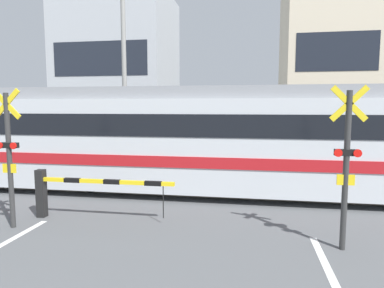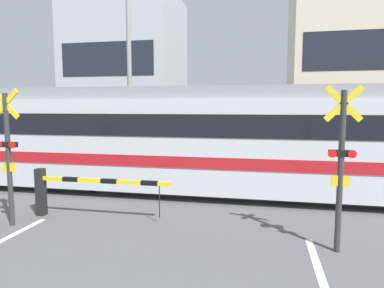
# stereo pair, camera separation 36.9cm
# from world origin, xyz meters

# --- Properties ---
(rail_track_near) EXTENTS (50.00, 0.10, 0.08)m
(rail_track_near) POSITION_xyz_m (0.00, 9.82, 0.04)
(rail_track_near) COLOR #6B6051
(rail_track_near) RESTS_ON ground_plane
(rail_track_far) EXTENTS (50.00, 0.10, 0.08)m
(rail_track_far) POSITION_xyz_m (0.00, 11.26, 0.04)
(rail_track_far) COLOR #6B6051
(rail_track_far) RESTS_ON ground_plane
(commuter_train) EXTENTS (21.29, 2.97, 3.32)m
(commuter_train) POSITION_xyz_m (3.34, 10.54, 1.77)
(commuter_train) COLOR silver
(commuter_train) RESTS_ON ground_plane
(crossing_barrier_near) EXTENTS (3.48, 0.20, 1.19)m
(crossing_barrier_near) POSITION_xyz_m (-2.52, 7.33, 0.76)
(crossing_barrier_near) COLOR black
(crossing_barrier_near) RESTS_ON ground_plane
(crossing_barrier_far) EXTENTS (3.48, 0.20, 1.19)m
(crossing_barrier_far) POSITION_xyz_m (2.52, 13.18, 0.76)
(crossing_barrier_far) COLOR black
(crossing_barrier_far) RESTS_ON ground_plane
(crossing_signal_left) EXTENTS (0.68, 0.15, 3.13)m
(crossing_signal_left) POSITION_xyz_m (-3.53, 6.53, 1.73)
(crossing_signal_left) COLOR #333333
(crossing_signal_left) RESTS_ON ground_plane
(crossing_signal_right) EXTENTS (0.68, 0.15, 3.13)m
(crossing_signal_right) POSITION_xyz_m (3.53, 6.53, 1.73)
(crossing_signal_right) COLOR #333333
(crossing_signal_right) RESTS_ON ground_plane
(pedestrian) EXTENTS (0.38, 0.22, 1.67)m
(pedestrian) POSITION_xyz_m (-1.06, 16.12, 0.96)
(pedestrian) COLOR brown
(pedestrian) RESTS_ON ground_plane
(building_left_of_street) EXTENTS (7.03, 6.46, 10.13)m
(building_left_of_street) POSITION_xyz_m (-7.20, 22.57, 5.07)
(building_left_of_street) COLOR #B2B7BC
(building_left_of_street) RESTS_ON ground_plane
(building_right_of_street) EXTENTS (5.00, 6.46, 10.24)m
(building_right_of_street) POSITION_xyz_m (6.18, 22.57, 5.12)
(building_right_of_street) COLOR beige
(building_right_of_street) RESTS_ON ground_plane
(utility_pole_streetside) EXTENTS (0.22, 0.22, 8.57)m
(utility_pole_streetside) POSITION_xyz_m (-4.28, 15.68, 4.28)
(utility_pole_streetside) COLOR gray
(utility_pole_streetside) RESTS_ON ground_plane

